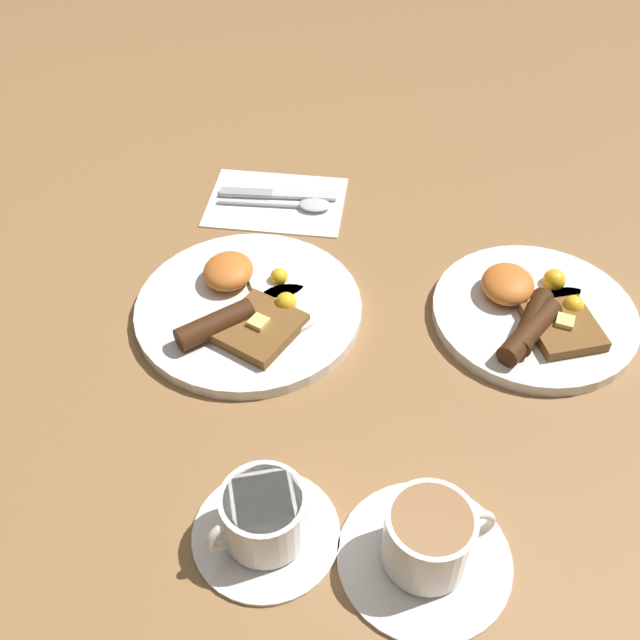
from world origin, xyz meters
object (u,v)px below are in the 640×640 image
(breakfast_plate_near, at_px, (248,307))
(teacup_near, at_px, (264,520))
(breakfast_plate_far, at_px, (535,312))
(teacup_far, at_px, (428,543))
(spoon, at_px, (302,204))
(knife, at_px, (271,194))

(breakfast_plate_near, xyz_separation_m, teacup_near, (0.29, 0.09, 0.02))
(breakfast_plate_far, relative_size, teacup_far, 1.53)
(teacup_near, height_order, teacup_far, teacup_far)
(breakfast_plate_near, distance_m, breakfast_plate_far, 0.35)
(teacup_near, bearing_deg, spoon, -171.45)
(teacup_near, distance_m, teacup_far, 0.15)
(breakfast_plate_near, distance_m, teacup_near, 0.30)
(spoon, bearing_deg, breakfast_plate_near, -101.03)
(breakfast_plate_near, height_order, teacup_near, teacup_near)
(breakfast_plate_far, bearing_deg, teacup_near, -35.67)
(breakfast_plate_near, distance_m, teacup_far, 0.37)
(breakfast_plate_far, distance_m, knife, 0.42)
(teacup_far, bearing_deg, knife, -152.00)
(teacup_near, height_order, knife, teacup_near)
(knife, bearing_deg, teacup_far, -69.06)
(breakfast_plate_far, xyz_separation_m, teacup_near, (0.35, -0.25, 0.01))
(breakfast_plate_far, height_order, teacup_near, teacup_near)
(breakfast_plate_far, distance_m, teacup_far, 0.35)
(breakfast_plate_far, xyz_separation_m, knife, (-0.18, -0.37, -0.01))
(knife, xyz_separation_m, spoon, (0.02, 0.05, 0.00))
(teacup_far, height_order, spoon, teacup_far)
(teacup_far, relative_size, knife, 0.94)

